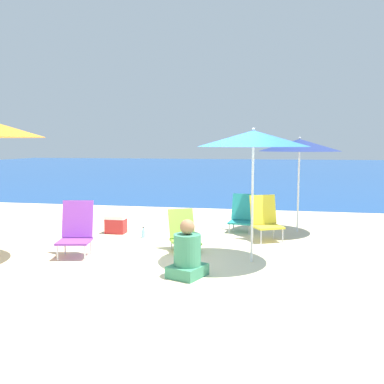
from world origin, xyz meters
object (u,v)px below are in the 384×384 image
object	(u,v)px
beach_chair_yellow	(265,218)
water_bottle	(143,233)
beach_umbrella_blue	(253,139)
beach_chair_purple	(76,229)
beach_chair_teal	(242,214)
person_seated_far	(187,255)
beach_umbrella_navy	(300,145)
seagull	(253,208)
beach_chair_lime	(183,233)
cooler_box	(116,224)

from	to	relation	value
beach_chair_yellow	water_bottle	world-z (taller)	beach_chair_yellow
beach_umbrella_blue	beach_chair_purple	bearing A→B (deg)	-176.60
beach_chair_teal	water_bottle	bearing A→B (deg)	-144.02
beach_chair_teal	water_bottle	size ratio (longest dim) A/B	3.62
beach_umbrella_blue	person_seated_far	bearing A→B (deg)	-131.60
beach_umbrella_navy	person_seated_far	distance (m)	4.02
beach_chair_purple	beach_chair_teal	distance (m)	3.53
water_bottle	seagull	xyz separation A→B (m)	(1.94, 3.42, 0.06)
beach_chair_purple	beach_umbrella_blue	bearing A→B (deg)	-7.90
beach_chair_lime	water_bottle	bearing A→B (deg)	112.85
beach_chair_lime	cooler_box	world-z (taller)	beach_chair_lime
cooler_box	seagull	xyz separation A→B (m)	(2.62, 3.13, -0.05)
beach_umbrella_blue	seagull	xyz separation A→B (m)	(-0.22, 4.74, -1.75)
beach_chair_yellow	water_bottle	xyz separation A→B (m)	(-2.32, -0.26, -0.35)
beach_umbrella_navy	beach_chair_lime	distance (m)	3.15
beach_chair_teal	beach_chair_yellow	bearing A→B (deg)	-49.85
seagull	beach_umbrella_blue	bearing A→B (deg)	-87.39
beach_umbrella_navy	seagull	distance (m)	3.00
beach_umbrella_blue	person_seated_far	xyz separation A→B (m)	(-0.82, -0.92, -1.58)
beach_umbrella_navy	cooler_box	xyz separation A→B (m)	(-3.63, -0.84, -1.60)
beach_chair_lime	beach_chair_yellow	bearing A→B (deg)	11.53
beach_chair_purple	person_seated_far	size ratio (longest dim) A/B	1.11
person_seated_far	water_bottle	bearing A→B (deg)	142.82
beach_umbrella_navy	beach_chair_teal	bearing A→B (deg)	-173.75
person_seated_far	beach_chair_yellow	bearing A→B (deg)	90.55
beach_umbrella_navy	person_seated_far	size ratio (longest dim) A/B	2.45
beach_chair_teal	person_seated_far	bearing A→B (deg)	-91.45
beach_chair_yellow	beach_umbrella_navy	bearing A→B (deg)	26.95
beach_umbrella_blue	beach_chair_purple	distance (m)	3.18
beach_chair_teal	person_seated_far	distance (m)	3.29
beach_chair_lime	person_seated_far	world-z (taller)	person_seated_far
beach_umbrella_blue	beach_umbrella_navy	size ratio (longest dim) A/B	1.05
beach_chair_lime	person_seated_far	size ratio (longest dim) A/B	0.94
beach_umbrella_blue	beach_chair_yellow	xyz separation A→B (m)	(0.16, 1.57, -1.46)
beach_umbrella_navy	water_bottle	bearing A→B (deg)	-159.12
beach_chair_yellow	water_bottle	size ratio (longest dim) A/B	3.99
beach_chair_purple	cooler_box	bearing A→B (deg)	79.08
beach_umbrella_blue	beach_chair_purple	xyz separation A→B (m)	(-2.82, -0.17, -1.45)
beach_chair_yellow	beach_chair_lime	xyz separation A→B (m)	(-1.35, -1.08, -0.13)
beach_chair_yellow	beach_chair_purple	bearing A→B (deg)	-176.51
seagull	beach_chair_lime	bearing A→B (deg)	-102.86
seagull	beach_chair_teal	bearing A→B (deg)	-92.52
person_seated_far	cooler_box	bearing A→B (deg)	150.48
beach_umbrella_navy	beach_chair_purple	bearing A→B (deg)	-144.17
beach_chair_teal	seagull	size ratio (longest dim) A/B	2.85
beach_umbrella_blue	beach_chair_purple	size ratio (longest dim) A/B	2.32
beach_chair_teal	seagull	bearing A→B (deg)	94.74
beach_chair_purple	beach_chair_yellow	bearing A→B (deg)	19.00
beach_chair_purple	beach_umbrella_navy	bearing A→B (deg)	24.53
beach_chair_yellow	seagull	xyz separation A→B (m)	(-0.38, 3.16, -0.29)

